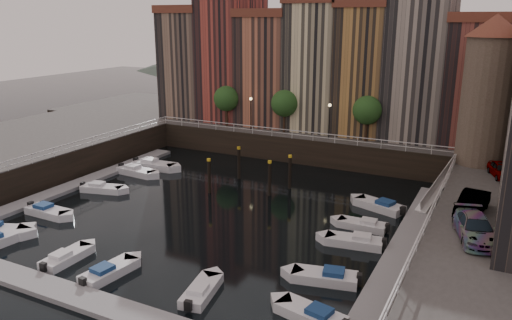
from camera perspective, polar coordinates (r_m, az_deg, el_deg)
The scene contains 28 objects.
ground at distance 45.08m, azimuth -3.95°, elevation -5.48°, with size 200.00×200.00×0.00m, color black.
quay_far at distance 67.29m, azimuth 7.44°, elevation 3.00°, with size 80.00×20.00×3.00m, color black.
dock_left at distance 54.06m, azimuth -19.45°, elevation -2.50°, with size 2.00×28.00×0.35m, color gray.
dock_right at distance 38.91m, azimuth 16.49°, elevation -9.48°, with size 2.00×28.00×0.35m, color gray.
dock_near at distance 33.09m, azimuth -19.71°, elevation -14.55°, with size 30.00×2.00×0.35m, color gray.
mountains at distance 147.51m, azimuth 19.56°, elevation 11.78°, with size 145.00×100.00×18.00m.
far_terrace at distance 62.43m, azimuth 9.87°, elevation 10.69°, with size 48.70×10.30×17.50m.
corner_tower at distance 50.81m, azimuth 25.02°, elevation 7.41°, with size 5.20×5.20×13.80m.
promenade_trees at distance 59.63m, azimuth 3.85°, elevation 6.42°, with size 21.20×3.20×5.20m.
street_lamps at distance 58.72m, azimuth 3.75°, elevation 5.58°, with size 10.36×0.36×4.18m.
railings at distance 47.92m, azimuth -1.05°, elevation 0.64°, with size 36.08×34.04×0.52m.
gangway at distance 48.37m, azimuth 20.20°, elevation -2.54°, with size 2.78×8.32×3.73m.
mooring_pilings at distance 49.38m, azimuth -0.49°, elevation -1.47°, with size 6.80×5.60×3.78m.
boat_left_1 at distance 46.86m, azimuth -22.71°, elevation -5.44°, with size 4.50×1.67×1.03m.
boat_left_2 at distance 51.24m, azimuth -17.24°, elevation -3.11°, with size 4.46×2.55×1.00m.
boat_left_3 at distance 55.71m, azimuth -13.51°, elevation -1.26°, with size 4.91×2.07×1.11m.
boat_left_4 at distance 57.45m, azimuth -11.59°, elevation -0.58°, with size 5.34×2.23×1.21m.
boat_right_0 at distance 29.57m, azimuth 6.46°, elevation -17.19°, with size 4.50×2.44×1.01m.
boat_right_1 at distance 33.35m, azimuth 8.04°, elevation -13.09°, with size 4.59×2.48×1.03m.
boat_right_2 at distance 38.51m, azimuth 11.29°, elevation -9.10°, with size 4.58×2.22×1.03m.
boat_right_3 at distance 41.53m, azimuth 12.15°, elevation -7.28°, with size 4.12×1.55×0.95m.
boat_right_4 at distance 45.78m, azimuth 14.01°, elevation -5.10°, with size 4.83×3.07×1.09m.
boat_near_1 at distance 37.92m, azimuth -20.88°, elevation -10.35°, with size 1.51×4.12×0.95m.
boat_near_2 at distance 35.06m, azimuth -16.51°, elevation -12.14°, with size 2.05×4.40×0.99m.
boat_near_3 at distance 31.77m, azimuth -6.30°, elevation -14.68°, with size 2.17×4.21×0.94m.
car_a at distance 48.18m, azimuth 26.23°, elevation -1.12°, with size 1.56×3.88×1.32m, color gray.
car_b at distance 38.62m, azimuth 23.47°, elevation -4.63°, with size 1.58×4.54×1.50m, color gray.
car_c at distance 34.22m, azimuth 23.76°, elevation -7.27°, with size 2.10×5.16×1.50m, color gray.
Camera 1 is at (21.74, -35.89, 16.48)m, focal length 35.00 mm.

